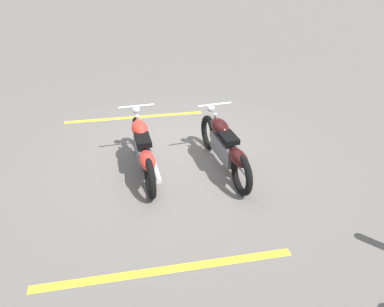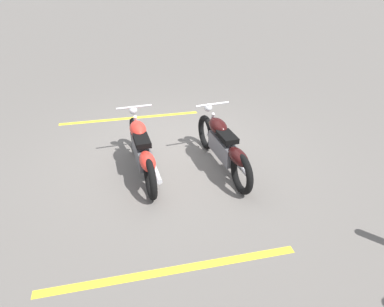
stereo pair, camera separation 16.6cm
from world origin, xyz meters
TOP-DOWN VIEW (x-y plane):
  - ground_plane at (0.00, 0.00)m, footprint 60.00×60.00m
  - motorcycle_bright_foreground at (0.51, -0.68)m, footprint 2.23×0.62m
  - motorcycle_dark_foreground at (0.78, 0.69)m, footprint 2.23×0.62m
  - parking_stripe_near at (-1.91, -0.59)m, footprint 0.33×3.20m
  - parking_stripe_mid at (2.77, -0.73)m, footprint 0.33×3.20m

SIDE VIEW (x-z plane):
  - ground_plane at x=0.00m, z-range 0.00..0.00m
  - parking_stripe_near at x=-1.91m, z-range 0.00..0.01m
  - parking_stripe_mid at x=2.77m, z-range 0.00..0.01m
  - motorcycle_bright_foreground at x=0.51m, z-range -0.06..0.98m
  - motorcycle_dark_foreground at x=0.78m, z-range -0.06..0.98m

